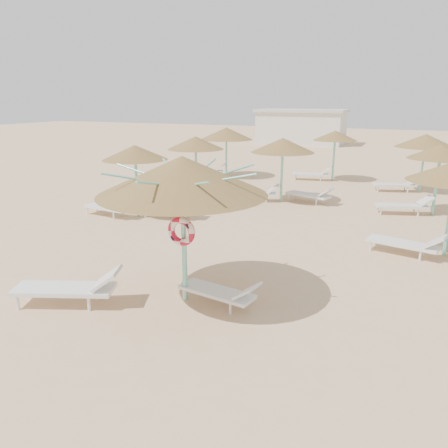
% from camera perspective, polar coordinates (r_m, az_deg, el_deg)
% --- Properties ---
extents(ground, '(120.00, 120.00, 0.00)m').
position_cam_1_polar(ground, '(9.63, -7.03, -10.21)').
color(ground, '#D5AD81').
rests_on(ground, ground).
extents(main_palapa, '(3.51, 3.51, 3.14)m').
position_cam_1_polar(main_palapa, '(8.92, -5.47, 6.26)').
color(main_palapa, '#7CD7BF').
rests_on(main_palapa, ground).
extents(lounger_main_a, '(2.35, 1.47, 0.82)m').
position_cam_1_polar(lounger_main_a, '(9.89, -19.35, -7.83)').
color(lounger_main_a, white).
rests_on(lounger_main_a, ground).
extents(lounger_main_b, '(1.88, 0.84, 0.66)m').
position_cam_1_polar(lounger_main_b, '(9.32, -0.35, -8.86)').
color(lounger_main_b, white).
rests_on(lounger_main_b, ground).
extents(palapa_field, '(15.03, 12.96, 2.72)m').
position_cam_1_polar(palapa_field, '(19.31, 9.89, 10.04)').
color(palapa_field, '#7CD7BF').
rests_on(palapa_field, ground).
extents(service_hut, '(8.40, 4.40, 3.25)m').
position_cam_1_polar(service_hut, '(43.73, 10.05, 12.44)').
color(service_hut, silver).
rests_on(service_hut, ground).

